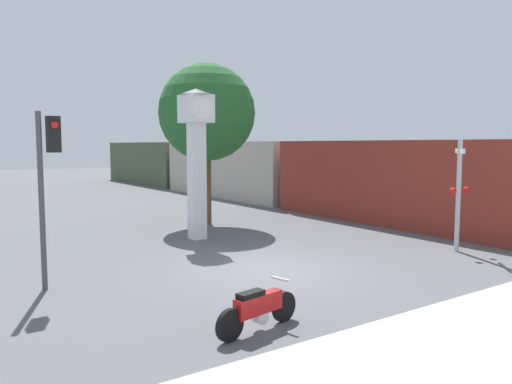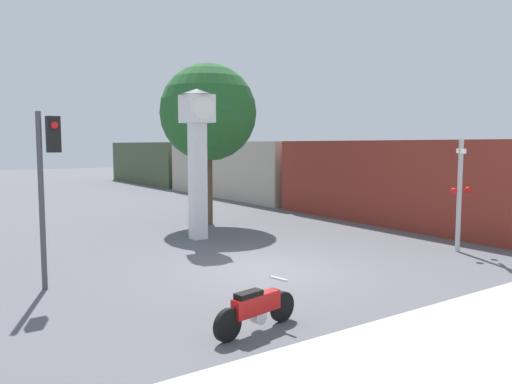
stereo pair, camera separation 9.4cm
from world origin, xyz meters
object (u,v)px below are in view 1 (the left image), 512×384
(clock_tower, at_px, (196,141))
(street_tree, at_px, (207,113))
(freight_train, at_px, (232,169))
(motorcycle, at_px, (258,309))
(traffic_light, at_px, (48,167))
(railroad_crossing_signal, at_px, (459,190))

(clock_tower, xyz_separation_m, street_tree, (1.85, 2.60, 1.15))
(freight_train, bearing_deg, clock_tower, -126.57)
(street_tree, bearing_deg, motorcycle, -114.77)
(motorcycle, height_order, traffic_light, traffic_light)
(clock_tower, relative_size, railroad_crossing_signal, 1.50)
(motorcycle, distance_m, freight_train, 22.85)
(clock_tower, bearing_deg, freight_train, 53.43)
(clock_tower, distance_m, freight_train, 14.33)
(clock_tower, xyz_separation_m, railroad_crossing_signal, (5.56, -6.26, -1.49))
(street_tree, bearing_deg, traffic_light, -140.48)
(railroad_crossing_signal, distance_m, street_tree, 9.96)
(clock_tower, xyz_separation_m, traffic_light, (-5.50, -3.46, -0.62))
(clock_tower, relative_size, street_tree, 0.79)
(clock_tower, bearing_deg, railroad_crossing_signal, -48.37)
(freight_train, height_order, traffic_light, traffic_light)
(motorcycle, relative_size, street_tree, 0.29)
(railroad_crossing_signal, bearing_deg, street_tree, 112.74)
(freight_train, distance_m, railroad_crossing_signal, 17.93)
(motorcycle, relative_size, railroad_crossing_signal, 0.55)
(motorcycle, xyz_separation_m, clock_tower, (3.14, 8.20, 2.95))
(clock_tower, height_order, freight_train, clock_tower)
(freight_train, relative_size, railroad_crossing_signal, 11.32)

